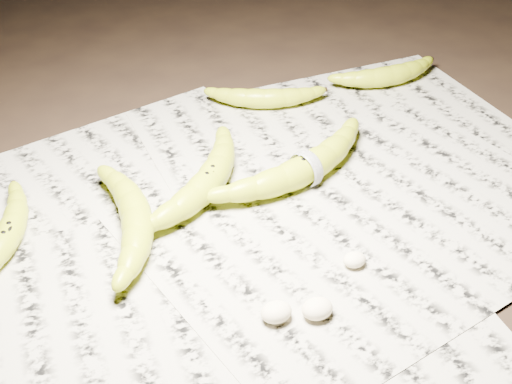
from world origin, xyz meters
name	(u,v)px	position (x,y,z in m)	size (l,w,h in m)	color
ground	(262,225)	(0.00, 0.00, 0.00)	(3.00, 3.00, 0.00)	black
newspaper_patch	(259,215)	(0.00, 0.01, 0.00)	(0.90, 0.70, 0.01)	#A39E8B
banana_left_a	(6,235)	(-0.30, 0.09, 0.02)	(0.19, 0.05, 0.03)	#AEB516
banana_left_b	(136,216)	(-0.15, 0.05, 0.03)	(0.21, 0.06, 0.04)	#AEB516
banana_center	(209,179)	(-0.04, 0.09, 0.03)	(0.22, 0.07, 0.04)	#AEB516
banana_taped	(306,166)	(0.09, 0.05, 0.03)	(0.25, 0.07, 0.04)	#AEB516
banana_upper_a	(265,96)	(0.14, 0.26, 0.02)	(0.16, 0.05, 0.03)	#AEB516
banana_upper_b	(390,74)	(0.36, 0.24, 0.03)	(0.17, 0.06, 0.03)	#AEB516
measuring_tape	(306,166)	(0.09, 0.05, 0.03)	(0.05, 0.05, 0.00)	white
flesh_chunk_a	(317,306)	(-0.02, -0.17, 0.02)	(0.03, 0.03, 0.02)	beige
flesh_chunk_b	(276,309)	(-0.06, -0.16, 0.02)	(0.03, 0.03, 0.02)	beige
flesh_chunk_c	(355,257)	(0.06, -0.12, 0.02)	(0.03, 0.02, 0.02)	beige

